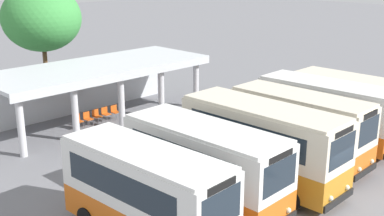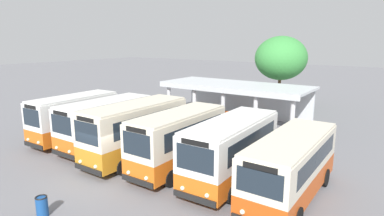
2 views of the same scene
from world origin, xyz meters
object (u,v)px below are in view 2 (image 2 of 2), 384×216
city_bus_second_in_row (106,122)px  city_bus_fourth_amber (179,138)px  litter_bin_apron (42,206)px  city_bus_fifth_blue (232,148)px  city_bus_nearest_orange (75,116)px  waiting_chair_middle_seat (226,115)px  waiting_chair_fourth_seat (232,116)px  waiting_chair_fifth_seat (238,117)px  city_bus_middle_cream (136,129)px  waiting_chair_end_by_column (214,113)px  city_bus_far_end_green (291,164)px  waiting_chair_second_from_end (220,114)px

city_bus_second_in_row → city_bus_fourth_amber: size_ratio=1.02×
litter_bin_apron → city_bus_fifth_blue: bearing=58.7°
city_bus_nearest_orange → city_bus_fifth_blue: (12.65, 0.59, -0.02)m
litter_bin_apron → city_bus_second_in_row: bearing=122.7°
waiting_chair_middle_seat → waiting_chair_fourth_seat: size_ratio=1.00×
waiting_chair_fifth_seat → litter_bin_apron: size_ratio=0.96×
city_bus_fourth_amber → city_bus_fifth_blue: size_ratio=0.94×
city_bus_middle_cream → waiting_chair_middle_seat: size_ratio=8.62×
waiting_chair_fifth_seat → city_bus_second_in_row: bearing=-109.8°
waiting_chair_fifth_seat → waiting_chair_end_by_column: bearing=178.7°
city_bus_far_end_green → waiting_chair_second_from_end: bearing=133.0°
city_bus_second_in_row → waiting_chair_fourth_seat: 12.03m
city_bus_middle_cream → litter_bin_apron: bearing=-77.1°
waiting_chair_second_from_end → waiting_chair_fourth_seat: same height
city_bus_middle_cream → waiting_chair_second_from_end: size_ratio=8.62×
city_bus_nearest_orange → city_bus_middle_cream: city_bus_middle_cream is taller
city_bus_second_in_row → waiting_chair_second_from_end: city_bus_second_in_row is taller
waiting_chair_end_by_column → litter_bin_apron: (3.25, -18.89, -0.07)m
waiting_chair_fourth_seat → litter_bin_apron: (1.33, -18.90, -0.07)m
waiting_chair_fifth_seat → waiting_chair_second_from_end: bearing=179.7°
city_bus_fourth_amber → litter_bin_apron: (-1.54, -7.32, -1.38)m
city_bus_fifth_blue → waiting_chair_fourth_seat: bearing=118.4°
city_bus_middle_cream → waiting_chair_fourth_seat: size_ratio=8.62×
city_bus_middle_cream → city_bus_nearest_orange: bearing=179.6°
city_bus_fifth_blue → waiting_chair_middle_seat: city_bus_fifth_blue is taller
city_bus_fourth_amber → litter_bin_apron: 7.61m
city_bus_fourth_amber → city_bus_fifth_blue: (3.16, 0.42, -0.03)m
city_bus_middle_cream → city_bus_far_end_green: size_ratio=0.98×
city_bus_fifth_blue → waiting_chair_fifth_seat: city_bus_fifth_blue is taller
waiting_chair_end_by_column → litter_bin_apron: bearing=-80.2°
waiting_chair_middle_seat → waiting_chair_fifth_seat: same height
city_bus_far_end_green → waiting_chair_fifth_seat: size_ratio=8.79×
waiting_chair_end_by_column → waiting_chair_second_from_end: (0.64, -0.05, 0.00)m
city_bus_middle_cream → city_bus_fifth_blue: 6.36m
waiting_chair_fourth_seat → litter_bin_apron: 18.94m
waiting_chair_middle_seat → waiting_chair_second_from_end: bearing=-175.4°
waiting_chair_middle_seat → waiting_chair_fifth_seat: 1.29m
waiting_chair_second_from_end → waiting_chair_fifth_seat: bearing=-0.3°
waiting_chair_fifth_seat → waiting_chair_fourth_seat: bearing=174.2°
city_bus_second_in_row → city_bus_nearest_orange: bearing=-174.7°
waiting_chair_second_from_end → city_bus_second_in_row: bearing=-100.8°
city_bus_nearest_orange → waiting_chair_end_by_column: bearing=68.2°
waiting_chair_second_from_end → waiting_chair_fourth_seat: bearing=2.5°
waiting_chair_fifth_seat → litter_bin_apron: 18.84m
city_bus_far_end_green → waiting_chair_fourth_seat: size_ratio=8.79×
city_bus_fourth_amber → city_bus_middle_cream: bearing=-176.3°
waiting_chair_second_from_end → city_bus_far_end_green: bearing=-47.0°
city_bus_middle_cream → waiting_chair_fourth_seat: (0.30, 11.78, -1.40)m
waiting_chair_second_from_end → litter_bin_apron: bearing=-82.1°
city_bus_nearest_orange → city_bus_second_in_row: size_ratio=0.96×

